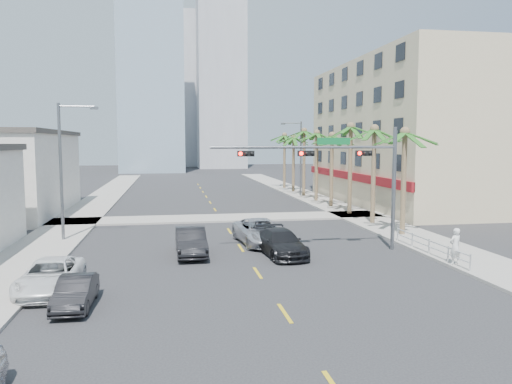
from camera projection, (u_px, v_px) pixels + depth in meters
ground at (274, 297)px, 20.89m from camera, size 260.00×260.00×0.00m
sidewalk_right at (364, 218)px, 42.52m from camera, size 4.00×120.00×0.15m
sidewalk_left at (69, 226)px, 38.47m from camera, size 4.00×120.00×0.15m
sidewalk_cross at (221, 218)px, 42.46m from camera, size 80.00×4.00×0.15m
building_right at (418, 133)px, 53.29m from camera, size 15.25×28.00×15.00m
tower_far_left at (151, 63)px, 110.37m from camera, size 14.00×14.00×48.00m
tower_far_right at (221, 50)px, 127.36m from camera, size 12.00×12.00×60.00m
tower_far_center at (173, 91)px, 140.93m from camera, size 16.00×16.00×42.00m
traffic_signal_mast at (343, 167)px, 29.17m from camera, size 11.12×0.54×7.20m
palm_tree_0 at (405, 134)px, 33.92m from camera, size 4.80×4.80×7.80m
palm_tree_1 at (374, 130)px, 38.99m from camera, size 4.80×4.80×8.16m
palm_tree_2 at (351, 128)px, 44.05m from camera, size 4.80×4.80×8.52m
palm_tree_3 at (332, 137)px, 49.22m from camera, size 4.80×4.80×7.80m
palm_tree_4 at (317, 134)px, 54.29m from camera, size 4.80×4.80×8.16m
palm_tree_5 at (304, 132)px, 59.35m from camera, size 4.80×4.80×8.52m
palm_tree_6 at (294, 138)px, 64.52m from camera, size 4.80×4.80×7.80m
palm_tree_7 at (285, 136)px, 69.59m from camera, size 4.80×4.80×8.16m
streetlight_left at (64, 165)px, 32.27m from camera, size 2.55×0.25×9.00m
streetlight_right at (299, 155)px, 59.52m from camera, size 2.55×0.25×9.00m
guardrail at (429, 245)px, 28.44m from camera, size 0.08×8.08×1.00m
car_parked_mid at (76, 292)px, 19.56m from camera, size 1.33×3.71×1.22m
car_parked_far at (51, 276)px, 21.61m from camera, size 2.33×5.04×1.40m
car_lane_left at (191, 242)px, 28.65m from camera, size 1.76×4.79×1.57m
car_lane_center at (260, 232)px, 31.88m from camera, size 3.19×5.94×1.59m
car_lane_right at (281, 243)px, 28.61m from camera, size 2.56×5.27×1.48m
pedestrian at (455, 246)px, 25.92m from camera, size 0.79×0.62×1.90m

